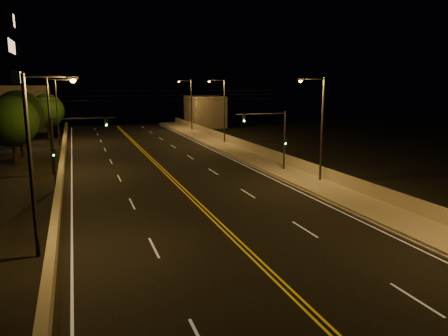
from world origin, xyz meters
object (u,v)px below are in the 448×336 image
object	(u,v)px
streetlight_6	(59,107)
tree_3	(47,111)
streetlight_3	(190,102)
traffic_signal_left	(66,143)
tree_2	(24,117)
tree_0	(12,122)
streetlight_5	(53,119)
streetlight_2	(223,107)
traffic_signal_right	(275,134)
streetlight_1	(319,123)
tree_1	(19,115)
streetlight_4	(36,154)

from	to	relation	value
streetlight_6	tree_3	xyz separation A→B (m)	(-1.96, 6.81, -0.87)
streetlight_3	traffic_signal_left	world-z (taller)	streetlight_3
streetlight_3	streetlight_6	bearing A→B (deg)	-153.88
tree_2	tree_3	distance (m)	5.92
streetlight_3	tree_0	size ratio (longest dim) A/B	1.25
streetlight_5	tree_0	xyz separation A→B (m)	(-4.32, 6.83, -0.66)
streetlight_6	streetlight_3	bearing A→B (deg)	26.12
streetlight_2	streetlight_6	bearing A→B (deg)	160.98
traffic_signal_left	tree_0	size ratio (longest dim) A/B	0.82
streetlight_5	traffic_signal_left	xyz separation A→B (m)	(1.14, -6.05, -1.47)
tree_2	traffic_signal_right	bearing A→B (deg)	-49.76
streetlight_3	traffic_signal_right	bearing A→B (deg)	-92.32
streetlight_5	tree_2	size ratio (longest dim) A/B	1.46
streetlight_2	streetlight_3	distance (m)	17.90
streetlight_2	traffic_signal_left	size ratio (longest dim) A/B	1.53
streetlight_1	streetlight_5	distance (m)	24.28
streetlight_2	tree_3	world-z (taller)	streetlight_2
tree_1	tree_3	bearing A→B (deg)	82.24
tree_1	tree_3	distance (m)	16.15
streetlight_6	traffic_signal_right	xyz separation A→B (m)	(19.90, -27.48, -1.47)
tree_0	tree_3	bearing A→B (deg)	83.70
streetlight_2	streetlight_5	size ratio (longest dim) A/B	1.00
streetlight_2	traffic_signal_right	xyz separation A→B (m)	(-1.54, -20.09, -1.47)
traffic_signal_right	tree_0	size ratio (longest dim) A/B	0.82
streetlight_5	streetlight_6	distance (m)	21.43
streetlight_3	streetlight_4	xyz separation A→B (m)	(-21.44, -52.92, 0.00)
streetlight_3	streetlight_4	world-z (taller)	same
streetlight_3	traffic_signal_right	size ratio (longest dim) A/B	1.53
streetlight_1	tree_3	distance (m)	46.04
traffic_signal_left	tree_0	bearing A→B (deg)	112.99
streetlight_6	tree_0	world-z (taller)	streetlight_6
streetlight_1	traffic_signal_left	bearing A→B (deg)	165.26
streetlight_1	streetlight_3	world-z (taller)	same
streetlight_5	streetlight_6	size ratio (longest dim) A/B	1.00
streetlight_6	tree_3	size ratio (longest dim) A/B	1.31
streetlight_4	traffic_signal_left	size ratio (longest dim) A/B	1.53
streetlight_6	traffic_signal_right	bearing A→B (deg)	-54.10
streetlight_1	traffic_signal_right	size ratio (longest dim) A/B	1.53
streetlight_1	streetlight_4	size ratio (longest dim) A/B	1.00
traffic_signal_right	tree_2	xyz separation A→B (m)	(-24.60, 29.08, 0.14)
traffic_signal_right	streetlight_3	bearing A→B (deg)	87.68
streetlight_5	traffic_signal_left	size ratio (longest dim) A/B	1.53
tree_0	streetlight_2	bearing A→B (deg)	15.64
streetlight_2	tree_1	distance (m)	25.64
streetlight_5	streetlight_6	bearing A→B (deg)	90.00
streetlight_6	tree_2	world-z (taller)	streetlight_6
streetlight_1	traffic_signal_left	xyz separation A→B (m)	(-20.30, 5.34, -1.47)
streetlight_6	tree_1	bearing A→B (deg)	-114.26
streetlight_1	streetlight_5	world-z (taller)	same
streetlight_3	tree_3	distance (m)	23.70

